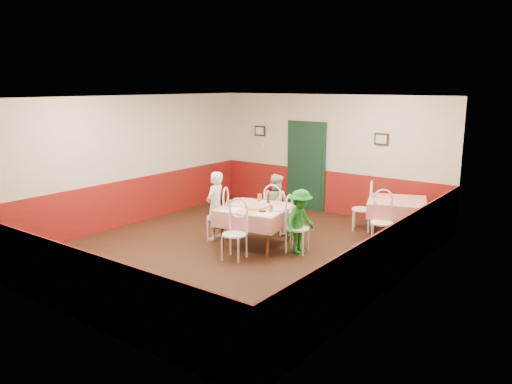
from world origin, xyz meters
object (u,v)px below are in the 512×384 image
Objects in this scene: second_table at (396,218)px; chair_right at (298,229)px; main_table at (256,227)px; chair_second_a at (362,209)px; glass_b at (271,208)px; wallet at (263,211)px; chair_second_b at (382,223)px; glass_a at (229,204)px; beer_bottle at (268,198)px; diner_right at (300,221)px; chair_near at (234,235)px; glass_c at (260,198)px; chair_left at (218,218)px; chair_far at (275,213)px; diner_left at (215,206)px; pizza at (256,207)px; diner_far at (276,204)px.

chair_right reaches higher than second_table.
chair_second_a is (1.17, 2.17, 0.08)m from main_table.
wallet is (-0.12, -0.09, -0.06)m from glass_b.
glass_a is (-2.30, -1.76, 0.38)m from chair_second_b.
beer_bottle reaches higher than chair_right.
chair_second_b is 1.64m from diner_right.
chair_near is 6.80× the size of glass_b.
chair_second_b is at bearing 36.45° from main_table.
chair_left is at bearing -139.33° from glass_c.
glass_b is (0.43, -0.13, 0.45)m from main_table.
chair_far is 0.66× the size of diner_left.
beer_bottle is (-0.14, 1.22, 0.41)m from chair_near.
diner_right reaches higher than pizza.
beer_bottle is (-1.91, -1.03, 0.41)m from chair_second_b.
chair_second_a is 2.45m from glass_b.
chair_second_b is (1.92, 1.42, 0.08)m from main_table.
second_table is at bearing 57.12° from glass_b.
diner_left reaches higher than glass_c.
wallet is at bearing 116.20° from diner_far.
chair_far is 1.70m from chair_near.
chair_second_a is at bearing -132.74° from diner_far.
glass_b is 0.59m from diner_right.
chair_far reaches higher than second_table.
second_table is 7.61× the size of glass_a.
chair_second_a is at bearing 128.72° from diner_left.
beer_bottle is (0.38, 0.73, 0.03)m from glass_a.
second_table is 3.60m from chair_left.
diner_left reaches higher than chair_near.
chair_second_b is at bearing 37.51° from glass_a.
chair_far is 2.17× the size of pizza.
glass_c is at bearing -174.17° from chair_second_b.
pizza is (-0.11, 0.79, 0.32)m from chair_near.
main_table is at bearing 88.25° from chair_near.
chair_left is (-0.84, -0.15, 0.08)m from main_table.
wallet is at bearing -123.85° from second_table.
chair_right is at bearing 25.52° from wallet.
second_table is at bearing -165.29° from chair_far.
main_table is 11.09× the size of wallet.
main_table is at bearing -163.39° from chair_second_b.
glass_a reaches higher than wallet.
chair_second_b reaches higher than main_table.
diner_far reaches higher than pizza.
chair_far is 6.80× the size of glass_b.
chair_far and chair_near have the same top height.
wallet is at bearing -31.28° from pizza.
pizza is 0.51m from glass_a.
chair_second_a is 2.52m from pizza.
chair_left is 1.20m from chair_near.
glass_a reaches higher than second_table.
chair_left is at bearing -147.88° from beer_bottle.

